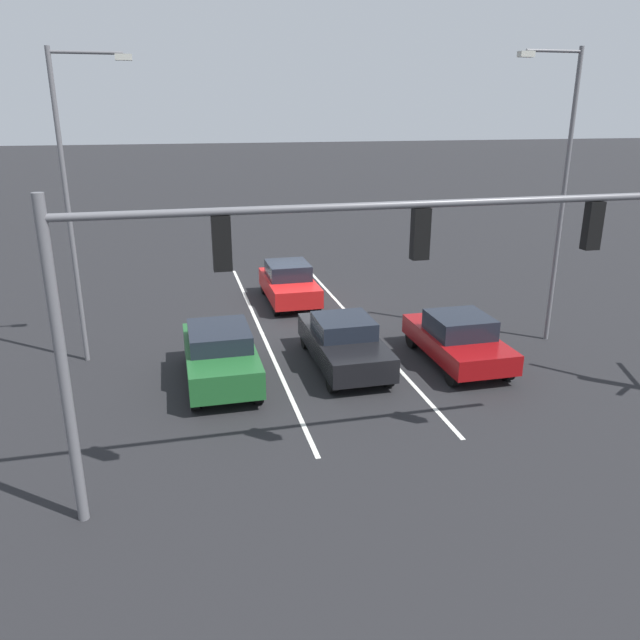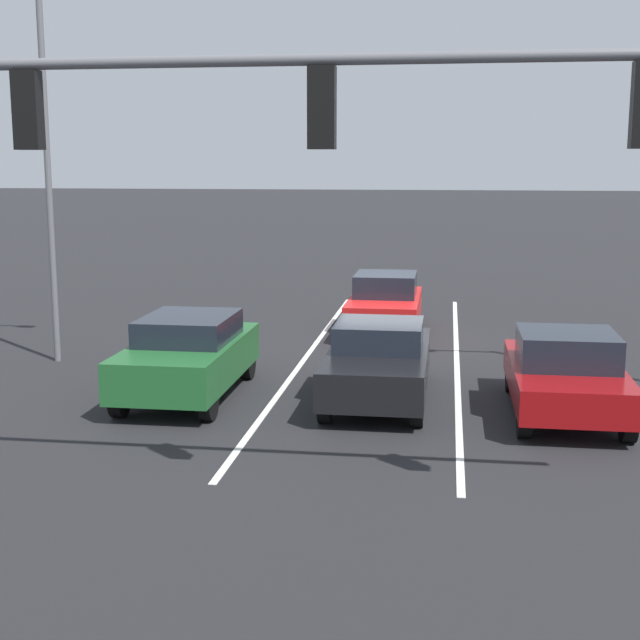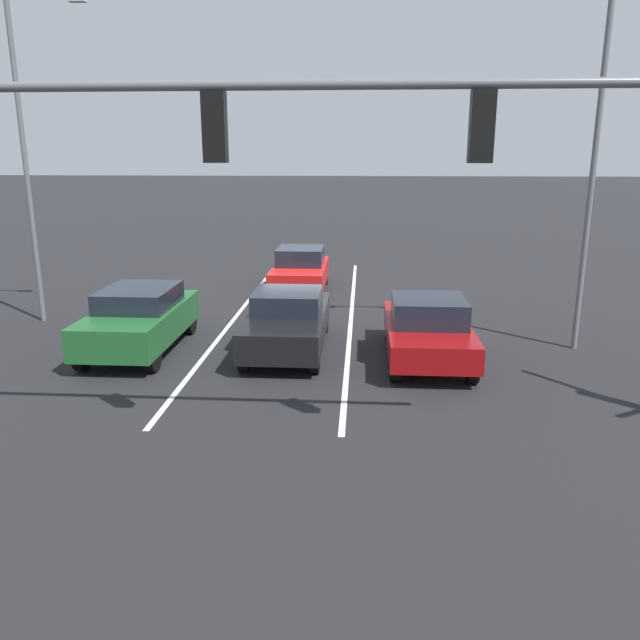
{
  "view_description": "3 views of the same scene",
  "coord_description": "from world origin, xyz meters",
  "px_view_note": "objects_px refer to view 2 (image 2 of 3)",
  "views": [
    {
      "loc": [
        4.51,
        22.71,
        7.28
      ],
      "look_at": [
        0.41,
        5.79,
        1.36
      ],
      "focal_mm": 35.0,
      "sensor_mm": 36.0,
      "label": 1
    },
    {
      "loc": [
        -1.46,
        22.63,
        4.47
      ],
      "look_at": [
        0.98,
        5.66,
        1.41
      ],
      "focal_mm": 50.0,
      "sensor_mm": 36.0,
      "label": 2
    },
    {
      "loc": [
        -2.04,
        20.97,
        4.73
      ],
      "look_at": [
        -1.18,
        8.53,
        1.4
      ],
      "focal_mm": 35.0,
      "sensor_mm": 36.0,
      "label": 3
    }
  ],
  "objects_px": {
    "car_red_midlane_second": "(385,304)",
    "traffic_signal_gantry": "(149,150)",
    "car_darkgreen_rightlane_front": "(188,355)",
    "street_lamp_right_shoulder": "(56,133)",
    "car_maroon_leftlane_front": "(565,373)",
    "car_black_midlane_front": "(379,361)"
  },
  "relations": [
    {
      "from": "street_lamp_right_shoulder",
      "to": "car_red_midlane_second",
      "type": "bearing_deg",
      "value": -147.31
    },
    {
      "from": "traffic_signal_gantry",
      "to": "street_lamp_right_shoulder",
      "type": "distance_m",
      "value": 9.52
    },
    {
      "from": "car_black_midlane_front",
      "to": "street_lamp_right_shoulder",
      "type": "bearing_deg",
      "value": -17.33
    },
    {
      "from": "car_red_midlane_second",
      "to": "traffic_signal_gantry",
      "type": "bearing_deg",
      "value": 80.93
    },
    {
      "from": "traffic_signal_gantry",
      "to": "car_red_midlane_second",
      "type": "bearing_deg",
      "value": -99.07
    },
    {
      "from": "car_darkgreen_rightlane_front",
      "to": "street_lamp_right_shoulder",
      "type": "xyz_separation_m",
      "value": [
        3.61,
        -2.55,
        4.25
      ]
    },
    {
      "from": "car_maroon_leftlane_front",
      "to": "street_lamp_right_shoulder",
      "type": "distance_m",
      "value": 11.81
    },
    {
      "from": "car_darkgreen_rightlane_front",
      "to": "street_lamp_right_shoulder",
      "type": "distance_m",
      "value": 6.14
    },
    {
      "from": "traffic_signal_gantry",
      "to": "car_maroon_leftlane_front",
      "type": "bearing_deg",
      "value": -137.18
    },
    {
      "from": "car_maroon_leftlane_front",
      "to": "street_lamp_right_shoulder",
      "type": "xyz_separation_m",
      "value": [
        10.62,
        -2.84,
        4.31
      ]
    },
    {
      "from": "car_black_midlane_front",
      "to": "car_red_midlane_second",
      "type": "distance_m",
      "value": 6.7
    },
    {
      "from": "car_black_midlane_front",
      "to": "car_maroon_leftlane_front",
      "type": "relative_size",
      "value": 1.07
    },
    {
      "from": "car_black_midlane_front",
      "to": "street_lamp_right_shoulder",
      "type": "distance_m",
      "value": 8.74
    },
    {
      "from": "car_darkgreen_rightlane_front",
      "to": "car_maroon_leftlane_front",
      "type": "xyz_separation_m",
      "value": [
        -7.01,
        0.28,
        -0.05
      ]
    },
    {
      "from": "car_maroon_leftlane_front",
      "to": "car_red_midlane_second",
      "type": "height_order",
      "value": "car_red_midlane_second"
    },
    {
      "from": "car_darkgreen_rightlane_front",
      "to": "traffic_signal_gantry",
      "type": "relative_size",
      "value": 0.34
    },
    {
      "from": "car_black_midlane_front",
      "to": "car_maroon_leftlane_front",
      "type": "height_order",
      "value": "car_maroon_leftlane_front"
    },
    {
      "from": "car_black_midlane_front",
      "to": "street_lamp_right_shoulder",
      "type": "height_order",
      "value": "street_lamp_right_shoulder"
    },
    {
      "from": "car_black_midlane_front",
      "to": "traffic_signal_gantry",
      "type": "relative_size",
      "value": 0.36
    },
    {
      "from": "car_maroon_leftlane_front",
      "to": "car_darkgreen_rightlane_front",
      "type": "bearing_deg",
      "value": -2.32
    },
    {
      "from": "car_maroon_leftlane_front",
      "to": "street_lamp_right_shoulder",
      "type": "height_order",
      "value": "street_lamp_right_shoulder"
    },
    {
      "from": "car_darkgreen_rightlane_front",
      "to": "traffic_signal_gantry",
      "type": "xyz_separation_m",
      "value": [
        -1.27,
        5.6,
        3.78
      ]
    }
  ]
}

